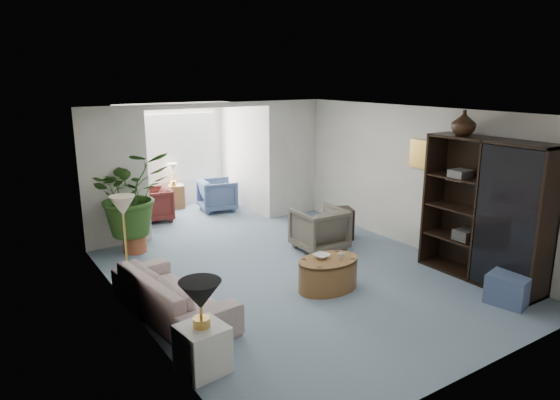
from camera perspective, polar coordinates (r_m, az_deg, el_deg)
floor at (r=7.66m, az=2.49°, el=-8.93°), size 6.00×6.00×0.00m
sunroom_floor at (r=11.06m, az=-9.98°, el=-1.80°), size 2.60×2.60×0.00m
back_pier_left at (r=9.16m, az=-18.49°, el=2.40°), size 1.20×0.12×2.50m
back_pier_right at (r=10.74m, az=1.48°, el=4.77°), size 1.20×0.12×2.50m
back_header at (r=9.66m, az=-7.96°, el=10.75°), size 2.60×0.12×0.10m
window_pane at (r=11.76m, az=-12.38°, el=6.01°), size 2.20×0.02×1.50m
window_blinds at (r=11.73m, az=-12.32°, el=6.00°), size 2.20×0.02×1.50m
framed_picture at (r=8.75m, az=16.27°, el=5.04°), size 0.04×0.50×0.40m
sofa at (r=6.58m, az=-12.27°, el=-10.49°), size 1.04×2.11×0.59m
end_table at (r=5.42m, az=-8.90°, el=-16.56°), size 0.51×0.51×0.51m
table_lamp at (r=5.14m, az=-9.16°, el=-10.75°), size 0.44×0.44×0.30m
floor_lamp at (r=7.19m, az=-17.68°, el=-0.64°), size 0.36×0.36×0.28m
coffee_table at (r=7.24m, az=5.56°, el=-8.46°), size 1.18×1.18×0.45m
coffee_bowl at (r=7.19m, az=4.80°, el=-6.44°), size 0.28×0.28×0.06m
coffee_cup at (r=7.16m, az=7.06°, el=-6.45°), size 0.12×0.12×0.09m
wingback_chair at (r=8.73m, az=4.54°, el=-3.36°), size 0.85×0.87×0.76m
side_table_dark at (r=9.40m, az=6.80°, el=-2.70°), size 0.60×0.55×0.58m
entertainment_cabinet at (r=7.87m, az=22.53°, el=-1.20°), size 0.51×1.92×2.13m
cabinet_urn at (r=7.94m, az=20.41°, el=8.34°), size 0.36×0.36×0.37m
ottoman at (r=7.48m, az=24.90°, el=-9.23°), size 0.61×0.61×0.40m
plant_pot at (r=9.04m, az=-16.38°, el=-4.77°), size 0.40×0.40×0.32m
house_plant at (r=8.80m, az=-16.78°, el=0.75°), size 1.32×1.14×1.47m
sunroom_chair_blue at (r=11.33m, az=-7.22°, el=0.57°), size 0.92×0.90×0.72m
sunroom_chair_maroon at (r=10.78m, az=-14.38°, el=-0.52°), size 0.89×0.88×0.70m
sunroom_table at (r=11.73m, az=-12.11°, el=0.38°), size 0.50×0.42×0.54m
shelf_clutter at (r=7.78m, az=22.83°, el=-1.21°), size 0.30×1.23×1.06m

